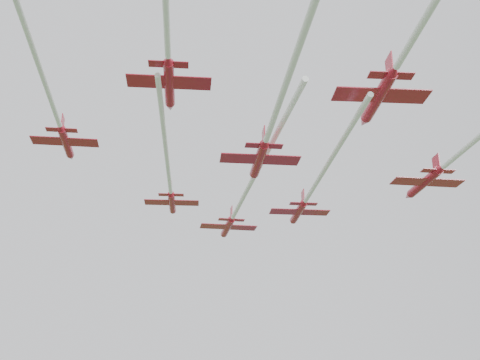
# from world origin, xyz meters

# --- Properties ---
(jet_lead) EXTENTS (16.74, 57.03, 2.94)m
(jet_lead) POSITION_xyz_m (-4.18, 6.33, 54.46)
(jet_lead) COLOR #B5162A
(jet_row2_left) EXTENTS (9.14, 42.56, 2.43)m
(jet_row2_left) POSITION_xyz_m (-13.16, -5.79, 53.61)
(jet_row2_left) COLOR #B5162A
(jet_row2_right) EXTENTS (10.60, 43.07, 2.71)m
(jet_row2_right) POSITION_xyz_m (6.07, -1.98, 52.81)
(jet_row2_right) COLOR #B5162A
(jet_row3_left) EXTENTS (13.68, 56.05, 2.36)m
(jet_row3_left) POSITION_xyz_m (-21.13, -31.85, 54.59)
(jet_row3_left) COLOR #B5162A
(jet_row3_mid) EXTENTS (15.49, 69.24, 2.81)m
(jet_row3_mid) POSITION_xyz_m (2.45, -34.59, 52.13)
(jet_row3_mid) COLOR #B5162A
(jet_row4_right) EXTENTS (10.21, 45.10, 2.93)m
(jet_row4_right) POSITION_xyz_m (13.11, -35.00, 54.55)
(jet_row4_right) COLOR #B5162A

